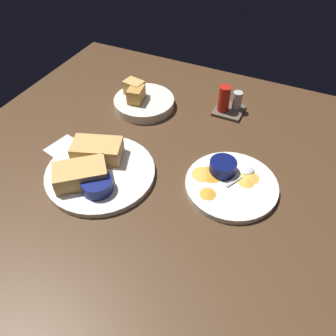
% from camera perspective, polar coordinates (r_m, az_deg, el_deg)
% --- Properties ---
extents(ground_plane, '(1.10, 1.10, 0.03)m').
position_cam_1_polar(ground_plane, '(0.96, -3.44, 1.02)').
color(ground_plane, '#4C331E').
extents(plate_sandwich_main, '(0.29, 0.29, 0.02)m').
position_cam_1_polar(plate_sandwich_main, '(0.91, -11.31, -0.80)').
color(plate_sandwich_main, white).
rests_on(plate_sandwich_main, ground_plane).
extents(sandwich_half_near, '(0.15, 0.12, 0.05)m').
position_cam_1_polar(sandwich_half_near, '(0.93, -11.84, 2.95)').
color(sandwich_half_near, tan).
rests_on(sandwich_half_near, plate_sandwich_main).
extents(sandwich_half_far, '(0.15, 0.14, 0.05)m').
position_cam_1_polar(sandwich_half_far, '(0.87, -14.55, -1.07)').
color(sandwich_half_far, tan).
rests_on(sandwich_half_far, plate_sandwich_main).
extents(ramekin_dark_sauce, '(0.08, 0.08, 0.03)m').
position_cam_1_polar(ramekin_dark_sauce, '(0.85, -11.90, -2.73)').
color(ramekin_dark_sauce, navy).
rests_on(ramekin_dark_sauce, plate_sandwich_main).
extents(spoon_by_dark_ramekin, '(0.03, 0.10, 0.01)m').
position_cam_1_polar(spoon_by_dark_ramekin, '(0.89, -10.15, -0.64)').
color(spoon_by_dark_ramekin, silver).
rests_on(spoon_by_dark_ramekin, plate_sandwich_main).
extents(plate_chips_companion, '(0.24, 0.24, 0.02)m').
position_cam_1_polar(plate_chips_companion, '(0.88, 10.62, -2.88)').
color(plate_chips_companion, white).
rests_on(plate_chips_companion, ground_plane).
extents(ramekin_light_gravy, '(0.07, 0.07, 0.03)m').
position_cam_1_polar(ramekin_light_gravy, '(0.88, 9.24, 0.27)').
color(ramekin_light_gravy, '#0C144C').
rests_on(ramekin_light_gravy, plate_chips_companion).
extents(spoon_by_gravy_ramekin, '(0.06, 0.09, 0.01)m').
position_cam_1_polar(spoon_by_gravy_ramekin, '(0.90, 12.93, -0.90)').
color(spoon_by_gravy_ramekin, silver).
rests_on(spoon_by_gravy_ramekin, plate_chips_companion).
extents(plantain_chip_scatter, '(0.19, 0.16, 0.01)m').
position_cam_1_polar(plantain_chip_scatter, '(0.87, 8.92, -1.63)').
color(plantain_chip_scatter, gold).
rests_on(plantain_chip_scatter, plate_chips_companion).
extents(bread_basket_rear, '(0.20, 0.20, 0.08)m').
position_cam_1_polar(bread_basket_rear, '(1.13, -4.32, 11.24)').
color(bread_basket_rear, silver).
rests_on(bread_basket_rear, ground_plane).
extents(condiment_caddy, '(0.09, 0.09, 0.10)m').
position_cam_1_polar(condiment_caddy, '(1.11, 10.16, 10.71)').
color(condiment_caddy, brown).
rests_on(condiment_caddy, ground_plane).
extents(paper_napkin_folded, '(0.13, 0.11, 0.00)m').
position_cam_1_polar(paper_napkin_folded, '(1.01, -16.57, 2.98)').
color(paper_napkin_folded, white).
rests_on(paper_napkin_folded, ground_plane).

